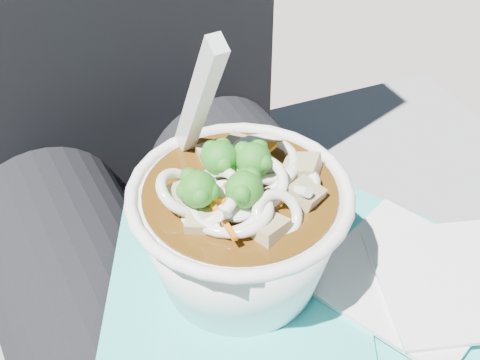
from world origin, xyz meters
name	(u,v)px	position (x,y,z in m)	size (l,w,h in m)	color
lap	(228,339)	(0.00, 0.00, 0.53)	(0.35, 0.48, 0.16)	black
person_body	(183,249)	(0.00, 0.09, 0.55)	(0.34, 0.94, 1.00)	black
plastic_bag	(289,315)	(0.02, -0.06, 0.62)	(0.33, 0.38, 0.02)	#2CBAB8
napkins	(429,279)	(0.13, -0.08, 0.63)	(0.18, 0.17, 0.01)	white
udon_bowl	(240,224)	(0.00, -0.01, 0.68)	(0.16, 0.16, 0.20)	white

